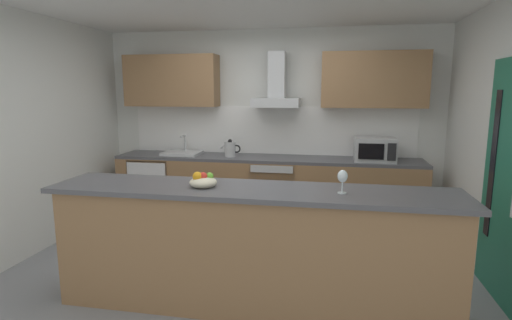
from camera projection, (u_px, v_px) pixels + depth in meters
The scene contains 16 objects.
ground at pixel (241, 271), 4.01m from camera, with size 5.63×4.72×0.02m, color gray.
wall_back at pixel (270, 125), 5.65m from camera, with size 5.63×0.12×2.60m, color silver.
wall_left at pixel (21, 136), 4.22m from camera, with size 0.12×4.72×2.60m, color silver.
backsplash_tile at pixel (270, 130), 5.59m from camera, with size 3.93×0.02×0.66m, color white.
counter_back at pixel (266, 190), 5.43m from camera, with size 4.07×0.60×0.90m.
counter_island at pixel (252, 249), 3.25m from camera, with size 3.26×0.64×1.02m.
upper_cabinets at pixel (268, 80), 5.32m from camera, with size 4.02×0.32×0.70m.
side_door at pixel (505, 181), 3.35m from camera, with size 0.08×0.85×2.05m.
oven at pixel (275, 190), 5.38m from camera, with size 0.60×0.62×0.80m.
refrigerator at pixel (156, 187), 5.69m from camera, with size 0.58×0.60×0.85m.
microwave at pixel (375, 149), 5.02m from camera, with size 0.50×0.38×0.30m.
sink at pixel (182, 153), 5.55m from camera, with size 0.50×0.40×0.26m.
kettle at pixel (230, 149), 5.36m from camera, with size 0.29×0.15×0.24m.
range_hood at pixel (277, 90), 5.28m from camera, with size 0.62×0.45×0.72m.
wine_glass at pixel (343, 177), 2.98m from camera, with size 0.08×0.08×0.18m.
fruit_bowl at pixel (203, 181), 3.20m from camera, with size 0.22×0.22×0.13m.
Camera 1 is at (0.85, -3.67, 1.78)m, focal length 28.12 mm.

